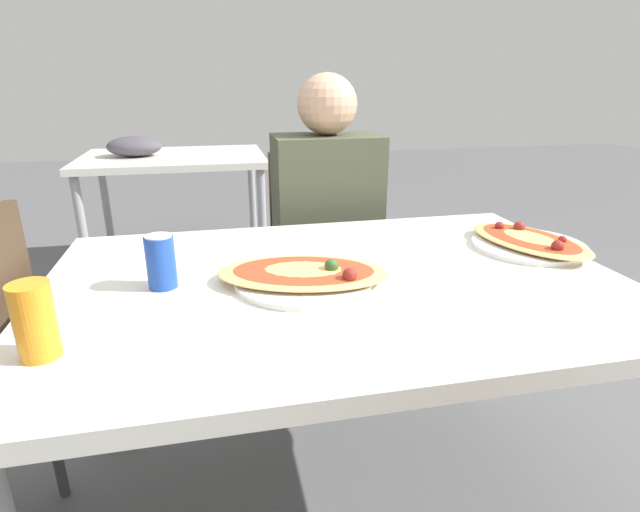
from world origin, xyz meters
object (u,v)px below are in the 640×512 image
at_px(chair_far_seated, 321,252).
at_px(drink_glass, 35,321).
at_px(person_seated, 327,211).
at_px(soda_can, 161,262).
at_px(pizza_main, 304,275).
at_px(dining_table, 336,301).
at_px(pizza_second, 529,242).

height_order(chair_far_seated, drink_glass, chair_far_seated).
distance_m(person_seated, drink_glass, 1.18).
bearing_deg(soda_can, pizza_main, -7.26).
bearing_deg(person_seated, soda_can, 50.40).
relative_size(pizza_main, drink_glass, 3.28).
relative_size(dining_table, person_seated, 1.15).
height_order(dining_table, soda_can, soda_can).
relative_size(dining_table, chair_far_seated, 1.53).
bearing_deg(person_seated, pizza_main, 72.69).
xyz_separation_m(chair_far_seated, drink_glass, (-0.73, -1.04, 0.29)).
relative_size(dining_table, soda_can, 11.06).
xyz_separation_m(soda_can, drink_glass, (-0.18, -0.27, 0.01)).
relative_size(soda_can, drink_glass, 0.91).
xyz_separation_m(dining_table, pizza_second, (0.59, 0.10, 0.08)).
relative_size(chair_far_seated, person_seated, 0.75).
bearing_deg(pizza_main, soda_can, 172.74).
bearing_deg(dining_table, chair_far_seated, 80.36).
distance_m(person_seated, pizza_second, 0.74).
height_order(chair_far_seated, soda_can, chair_far_seated).
bearing_deg(pizza_second, dining_table, -170.38).
bearing_deg(soda_can, pizza_second, 3.97).
relative_size(pizza_main, soda_can, 3.58).
height_order(person_seated, soda_can, person_seated).
relative_size(pizza_main, pizza_second, 1.07).
bearing_deg(drink_glass, chair_far_seated, 55.07).
xyz_separation_m(dining_table, chair_far_seated, (0.14, 0.80, -0.16)).
relative_size(person_seated, pizza_main, 2.69).
height_order(dining_table, person_seated, person_seated).
bearing_deg(dining_table, pizza_second, 9.62).
relative_size(chair_far_seated, soda_can, 7.24).
height_order(person_seated, drink_glass, person_seated).
xyz_separation_m(dining_table, soda_can, (-0.41, 0.03, 0.13)).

